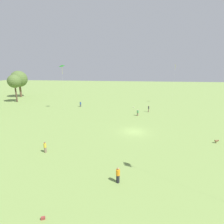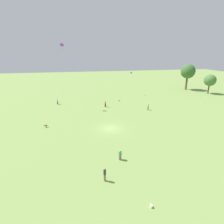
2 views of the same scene
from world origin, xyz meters
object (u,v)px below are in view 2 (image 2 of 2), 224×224
at_px(person_1, 120,155).
at_px(person_4, 57,101).
at_px(kite_1, 62,48).
at_px(picnic_bag_0, 151,206).
at_px(picnic_bag_1, 119,101).
at_px(dog_0, 46,126).
at_px(person_0, 105,104).
at_px(person_2, 105,174).
at_px(kite_3, 131,74).
at_px(person_5, 148,107).

bearing_deg(person_1, person_4, 5.79).
relative_size(kite_1, picnic_bag_0, 47.10).
bearing_deg(picnic_bag_1, person_4, -91.08).
relative_size(dog_0, picnic_bag_1, 1.94).
relative_size(person_0, person_2, 0.95).
bearing_deg(person_0, kite_3, -25.63).
bearing_deg(person_4, dog_0, -13.62).
bearing_deg(person_5, kite_3, 132.37).
bearing_deg(kite_1, picnic_bag_0, 168.71).
relative_size(person_5, picnic_bag_0, 4.49).
bearing_deg(dog_0, kite_3, -55.37).
bearing_deg(picnic_bag_1, person_5, 26.55).
xyz_separation_m(person_1, person_4, (-33.35, -11.67, 0.11)).
bearing_deg(picnic_bag_1, person_2, -17.09).
xyz_separation_m(person_0, picnic_bag_0, (36.46, -1.52, -0.75)).
height_order(person_1, picnic_bag_1, person_1).
distance_m(dog_0, picnic_bag_0, 27.94).
distance_m(person_4, picnic_bag_1, 20.01).
distance_m(person_5, dog_0, 27.49).
height_order(person_5, dog_0, person_5).
height_order(person_2, kite_1, kite_1).
relative_size(person_1, person_4, 0.89).
height_order(person_4, kite_3, kite_3).
height_order(person_0, kite_1, kite_1).
bearing_deg(person_2, person_0, -16.61).
bearing_deg(person_0, person_2, -174.16).
height_order(person_0, person_4, person_4).
xyz_separation_m(person_0, person_5, (5.53, 11.31, -0.06)).
height_order(person_1, person_5, person_5).
distance_m(person_0, picnic_bag_0, 36.50).
bearing_deg(picnic_bag_0, dog_0, -150.30).
height_order(kite_3, dog_0, kite_3).
distance_m(person_0, person_1, 27.51).
bearing_deg(kite_3, person_4, 101.23).
height_order(person_0, person_5, person_0).
bearing_deg(picnic_bag_0, person_1, -173.36).
xyz_separation_m(person_2, person_4, (-37.44, -8.60, -0.08)).
xyz_separation_m(person_2, picnic_bag_1, (-37.06, 11.40, -0.85)).
bearing_deg(dog_0, person_5, -84.63).
bearing_deg(person_0, person_4, 83.28).
distance_m(person_5, picnic_bag_1, 12.45).
bearing_deg(person_2, person_5, -39.61).
bearing_deg(kite_3, person_1, 154.49).
xyz_separation_m(kite_3, picnic_bag_0, (50.47, -13.98, -7.82)).
xyz_separation_m(person_4, picnic_bag_0, (42.42, 12.72, -0.75)).
height_order(person_1, kite_3, kite_3).
xyz_separation_m(person_1, picnic_bag_0, (9.07, 1.06, -0.65)).
bearing_deg(person_2, picnic_bag_1, -23.53).
xyz_separation_m(kite_3, picnic_bag_1, (8.42, -6.71, -7.83)).
distance_m(person_2, person_5, 30.99).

